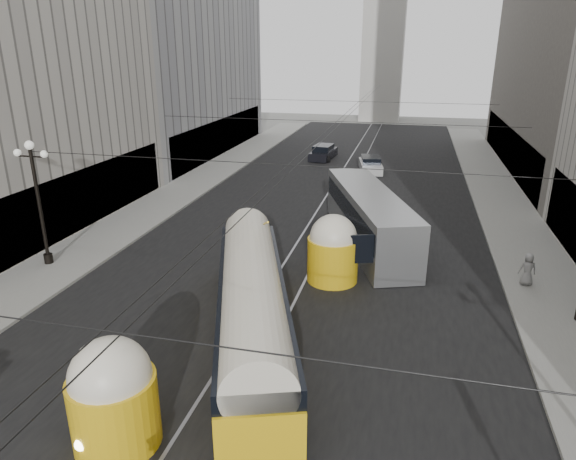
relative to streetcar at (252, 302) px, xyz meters
The scene contains 14 objects.
road 19.01m from the streetcar, 89.66° to the left, with size 20.00×85.00×0.02m, color black.
sidewalk_left 25.44m from the streetcar, 117.92° to the left, with size 4.00×72.00×0.15m, color gray.
sidewalk_right 25.55m from the streetcar, 61.63° to the left, with size 4.00×72.00×0.15m, color gray.
rail_left 19.02m from the streetcar, 91.93° to the left, with size 0.12×85.00×0.04m, color gray.
rail_right 19.03m from the streetcar, 87.39° to the left, with size 0.12×85.00×0.04m, color gray.
building_left_far 41.73m from the streetcar, 120.00° to the left, with size 12.60×28.60×28.60m.
distant_tower 67.76m from the streetcar, 89.90° to the left, with size 6.00×6.00×31.36m.
lamppost_left_mid 13.41m from the streetcar, 160.45° to the left, with size 1.86×0.44×6.37m.
catenary 18.42m from the streetcar, 89.26° to the left, with size 25.00×72.00×0.23m.
streetcar is the anchor object (origin of this frame).
city_bus 12.13m from the streetcar, 74.01° to the left, with size 6.42×12.48×3.06m.
sedan_white_far 30.08m from the streetcar, 86.40° to the left, with size 2.58×4.70×1.41m.
sedan_dark_far 34.74m from the streetcar, 95.41° to the left, with size 2.33×4.72×1.44m.
pedestrian_sidewalk_right 13.45m from the streetcar, 33.90° to the left, with size 0.77×0.47×1.57m, color gray.
Camera 1 is at (5.28, -2.96, 10.73)m, focal length 32.00 mm.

